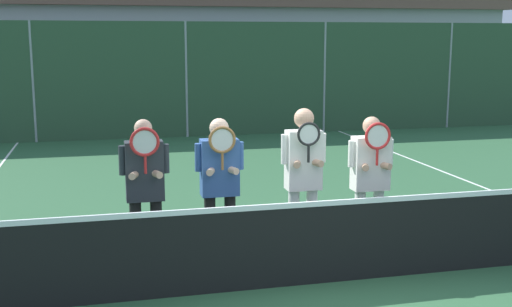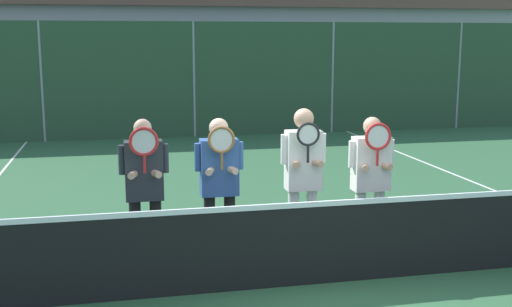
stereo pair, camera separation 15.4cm
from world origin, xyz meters
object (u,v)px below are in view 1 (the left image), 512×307
player_leftmost (145,184)px  car_left_of_center (73,97)px  player_center_right (303,172)px  player_center_left (220,178)px  car_center (234,93)px  player_rightmost (370,173)px

player_leftmost → car_left_of_center: bearing=95.6°
player_center_right → car_left_of_center: player_center_right is taller
player_leftmost → player_center_right: bearing=-2.1°
player_center_left → car_center: size_ratio=0.38×
player_leftmost → player_center_right: 1.81m
player_leftmost → player_rightmost: (2.65, -0.04, -0.01)m
player_rightmost → car_center: (0.99, 12.79, -0.12)m
player_leftmost → player_center_right: player_center_right is taller
player_center_left → player_rightmost: size_ratio=1.01×
car_center → player_rightmost: bearing=-94.4°
player_center_left → car_center: 12.98m
player_center_right → car_left_of_center: bearing=103.6°
player_leftmost → car_left_of_center: car_left_of_center is taller
player_center_left → car_center: (2.79, 12.67, -0.13)m
player_center_left → car_left_of_center: bearing=99.5°
player_rightmost → player_leftmost: bearing=179.2°
player_center_right → player_rightmost: 0.85m
car_left_of_center → car_center: size_ratio=0.91×
player_rightmost → car_left_of_center: 13.04m
player_leftmost → player_center_right: (1.80, -0.07, 0.06)m
player_leftmost → car_center: bearing=74.1°
player_center_left → player_center_right: bearing=-8.2°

